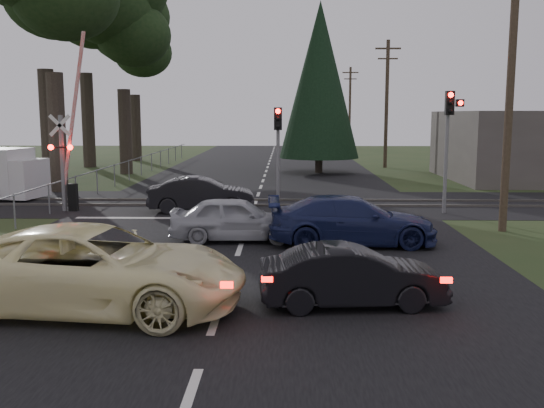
{
  "coord_description": "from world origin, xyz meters",
  "views": [
    {
      "loc": [
        1.31,
        -13.88,
        3.84
      ],
      "look_at": [
        0.93,
        3.18,
        1.3
      ],
      "focal_mm": 40.0,
      "sensor_mm": 36.0,
      "label": 1
    }
  ],
  "objects_px": {
    "crossing_signal": "(68,160)",
    "dark_hatchback": "(352,277)",
    "traffic_signal_right": "(449,128)",
    "cream_coupe": "(94,269)",
    "utility_pole_mid": "(387,101)",
    "blue_sedan": "(352,221)",
    "silver_car": "(236,219)",
    "utility_pole_far": "(350,106)",
    "utility_pole_near": "(510,86)",
    "traffic_signal_center": "(278,140)",
    "dark_car_far": "(201,195)"
  },
  "relations": [
    {
      "from": "traffic_signal_right",
      "to": "traffic_signal_center",
      "type": "relative_size",
      "value": 1.15
    },
    {
      "from": "crossing_signal",
      "to": "dark_hatchback",
      "type": "height_order",
      "value": "crossing_signal"
    },
    {
      "from": "dark_car_far",
      "to": "crossing_signal",
      "type": "bearing_deg",
      "value": 85.09
    },
    {
      "from": "utility_pole_mid",
      "to": "silver_car",
      "type": "bearing_deg",
      "value": -108.65
    },
    {
      "from": "utility_pole_mid",
      "to": "cream_coupe",
      "type": "distance_m",
      "value": 34.42
    },
    {
      "from": "utility_pole_near",
      "to": "dark_car_far",
      "type": "bearing_deg",
      "value": 160.31
    },
    {
      "from": "crossing_signal",
      "to": "traffic_signal_right",
      "type": "xyz_separation_m",
      "value": [
        14.82,
        -0.31,
        1.26
      ]
    },
    {
      "from": "dark_car_far",
      "to": "blue_sedan",
      "type": "bearing_deg",
      "value": -143.26
    },
    {
      "from": "dark_hatchback",
      "to": "blue_sedan",
      "type": "bearing_deg",
      "value": -11.55
    },
    {
      "from": "blue_sedan",
      "to": "utility_pole_mid",
      "type": "bearing_deg",
      "value": -12.8
    },
    {
      "from": "utility_pole_far",
      "to": "dark_car_far",
      "type": "relative_size",
      "value": 2.17
    },
    {
      "from": "utility_pole_near",
      "to": "utility_pole_far",
      "type": "bearing_deg",
      "value": 90.0
    },
    {
      "from": "traffic_signal_right",
      "to": "dark_hatchback",
      "type": "relative_size",
      "value": 1.27
    },
    {
      "from": "traffic_signal_center",
      "to": "traffic_signal_right",
      "type": "bearing_deg",
      "value": -10.41
    },
    {
      "from": "utility_pole_mid",
      "to": "traffic_signal_center",
      "type": "bearing_deg",
      "value": -111.21
    },
    {
      "from": "utility_pole_near",
      "to": "dark_car_far",
      "type": "xyz_separation_m",
      "value": [
        -10.52,
        3.76,
        -4.04
      ]
    },
    {
      "from": "crossing_signal",
      "to": "blue_sedan",
      "type": "height_order",
      "value": "crossing_signal"
    },
    {
      "from": "dark_hatchback",
      "to": "dark_car_far",
      "type": "distance_m",
      "value": 12.7
    },
    {
      "from": "utility_pole_near",
      "to": "utility_pole_mid",
      "type": "bearing_deg",
      "value": 90.0
    },
    {
      "from": "traffic_signal_right",
      "to": "blue_sedan",
      "type": "height_order",
      "value": "traffic_signal_right"
    },
    {
      "from": "utility_pole_far",
      "to": "blue_sedan",
      "type": "relative_size",
      "value": 1.82
    },
    {
      "from": "traffic_signal_right",
      "to": "utility_pole_near",
      "type": "relative_size",
      "value": 0.52
    },
    {
      "from": "crossing_signal",
      "to": "utility_pole_far",
      "type": "height_order",
      "value": "utility_pole_far"
    },
    {
      "from": "utility_pole_near",
      "to": "blue_sedan",
      "type": "height_order",
      "value": "utility_pole_near"
    },
    {
      "from": "dark_hatchback",
      "to": "utility_pole_far",
      "type": "bearing_deg",
      "value": -11.26
    },
    {
      "from": "utility_pole_mid",
      "to": "blue_sedan",
      "type": "bearing_deg",
      "value": -101.26
    },
    {
      "from": "utility_pole_near",
      "to": "utility_pole_mid",
      "type": "xyz_separation_m",
      "value": [
        0.0,
        24.0,
        0.0
      ]
    },
    {
      "from": "utility_pole_mid",
      "to": "dark_car_far",
      "type": "bearing_deg",
      "value": -117.46
    },
    {
      "from": "utility_pole_far",
      "to": "cream_coupe",
      "type": "bearing_deg",
      "value": -100.8
    },
    {
      "from": "blue_sedan",
      "to": "traffic_signal_right",
      "type": "bearing_deg",
      "value": -38.34
    },
    {
      "from": "silver_car",
      "to": "dark_car_far",
      "type": "bearing_deg",
      "value": 16.76
    },
    {
      "from": "silver_car",
      "to": "blue_sedan",
      "type": "relative_size",
      "value": 0.8
    },
    {
      "from": "utility_pole_mid",
      "to": "utility_pole_near",
      "type": "bearing_deg",
      "value": -90.0
    },
    {
      "from": "crossing_signal",
      "to": "dark_car_far",
      "type": "bearing_deg",
      "value": -0.25
    },
    {
      "from": "traffic_signal_right",
      "to": "crossing_signal",
      "type": "bearing_deg",
      "value": 178.79
    },
    {
      "from": "traffic_signal_center",
      "to": "blue_sedan",
      "type": "relative_size",
      "value": 0.83
    },
    {
      "from": "crossing_signal",
      "to": "traffic_signal_center",
      "type": "relative_size",
      "value": 1.7
    },
    {
      "from": "cream_coupe",
      "to": "utility_pole_near",
      "type": "bearing_deg",
      "value": -46.78
    },
    {
      "from": "traffic_signal_right",
      "to": "utility_pole_far",
      "type": "xyz_separation_m",
      "value": [
        0.95,
        45.53,
        1.41
      ]
    },
    {
      "from": "traffic_signal_center",
      "to": "utility_pole_mid",
      "type": "bearing_deg",
      "value": 68.79
    },
    {
      "from": "cream_coupe",
      "to": "utility_pole_mid",
      "type": "bearing_deg",
      "value": -12.93
    },
    {
      "from": "traffic_signal_center",
      "to": "dark_hatchback",
      "type": "relative_size",
      "value": 1.11
    },
    {
      "from": "utility_pole_near",
      "to": "blue_sedan",
      "type": "relative_size",
      "value": 1.82
    },
    {
      "from": "blue_sedan",
      "to": "crossing_signal",
      "type": "bearing_deg",
      "value": 58.74
    },
    {
      "from": "crossing_signal",
      "to": "dark_hatchback",
      "type": "xyz_separation_m",
      "value": [
        9.92,
        -11.83,
        -1.45
      ]
    },
    {
      "from": "utility_pole_near",
      "to": "crossing_signal",
      "type": "bearing_deg",
      "value": 166.5
    },
    {
      "from": "crossing_signal",
      "to": "silver_car",
      "type": "xyz_separation_m",
      "value": [
        7.07,
        -5.56,
        -1.38
      ]
    },
    {
      "from": "utility_pole_mid",
      "to": "traffic_signal_right",
      "type": "bearing_deg",
      "value": -92.66
    },
    {
      "from": "traffic_signal_right",
      "to": "silver_car",
      "type": "xyz_separation_m",
      "value": [
        -7.75,
        -5.25,
        -2.64
      ]
    },
    {
      "from": "utility_pole_mid",
      "to": "silver_car",
      "type": "relative_size",
      "value": 2.27
    }
  ]
}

